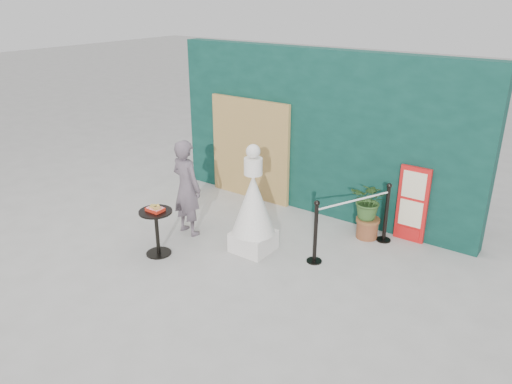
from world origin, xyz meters
name	(u,v)px	position (x,y,z in m)	size (l,w,h in m)	color
ground	(208,281)	(0.00, 0.00, 0.00)	(60.00, 60.00, 0.00)	#ADAAA5
back_wall	(319,134)	(0.00, 3.15, 1.50)	(6.00, 0.30, 3.00)	#0A2D27
bamboo_fence	(250,149)	(-1.40, 2.94, 1.00)	(1.80, 0.08, 2.00)	tan
woman	(187,188)	(-1.30, 1.01, 0.83)	(0.61, 0.40, 1.67)	#60525C
menu_board	(412,205)	(1.90, 2.95, 0.65)	(0.50, 0.07, 1.30)	red
statue	(253,209)	(-0.01, 1.14, 0.73)	(0.70, 0.70, 1.78)	white
cafe_table	(157,226)	(-1.17, 0.16, 0.50)	(0.52, 0.52, 0.75)	black
food_basket	(155,209)	(-1.17, 0.16, 0.79)	(0.26, 0.19, 0.11)	red
planter	(369,206)	(1.29, 2.64, 0.59)	(0.59, 0.52, 1.01)	brown
stanchion_barrier	(352,223)	(1.27, 2.04, 0.49)	(0.84, 1.54, 1.03)	black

